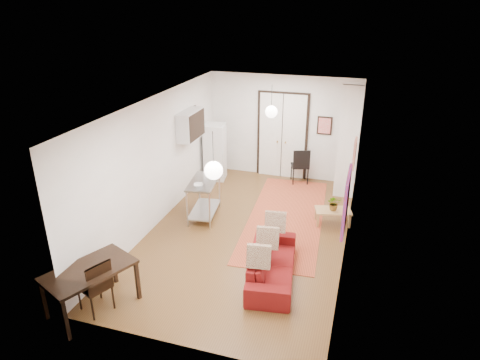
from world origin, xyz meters
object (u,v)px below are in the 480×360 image
(coffee_table, at_px, (333,212))
(black_side_chair, at_px, (301,161))
(fridge, at_px, (215,152))
(dining_table, at_px, (89,274))
(dining_chair_far, at_px, (97,278))
(kitchen_counter, at_px, (204,194))
(sofa, at_px, (272,263))
(dining_chair_near, at_px, (97,278))

(coffee_table, bearing_deg, black_side_chair, 116.73)
(coffee_table, relative_size, fridge, 0.56)
(dining_table, height_order, dining_chair_far, dining_chair_far)
(kitchen_counter, height_order, dining_table, kitchen_counter)
(sofa, relative_size, kitchen_counter, 1.59)
(kitchen_counter, relative_size, dining_chair_near, 1.31)
(dining_chair_far, bearing_deg, dining_chair_near, 180.00)
(fridge, distance_m, dining_table, 5.87)
(coffee_table, xyz_separation_m, black_side_chair, (-1.15, 2.28, 0.28))
(coffee_table, height_order, dining_table, dining_table)
(kitchen_counter, height_order, dining_chair_far, dining_chair_far)
(coffee_table, bearing_deg, kitchen_counter, -169.84)
(fridge, xyz_separation_m, dining_chair_far, (0.06, -5.78, -0.24))
(dining_chair_far, bearing_deg, dining_table, -7.50)
(kitchen_counter, bearing_deg, black_side_chair, 49.46)
(sofa, relative_size, black_side_chair, 1.99)
(sofa, distance_m, dining_chair_far, 3.06)
(sofa, xyz_separation_m, dining_chair_far, (-2.58, -1.63, 0.26))
(sofa, height_order, dining_table, dining_table)
(kitchen_counter, bearing_deg, coffee_table, 2.16)
(dining_chair_near, relative_size, black_side_chair, 0.95)
(kitchen_counter, distance_m, dining_chair_far, 3.53)
(fridge, distance_m, dining_chair_near, 5.78)
(sofa, relative_size, dining_chair_near, 2.09)
(dining_chair_far, bearing_deg, fridge, -155.26)
(sofa, bearing_deg, dining_chair_near, 114.35)
(fridge, relative_size, dining_chair_near, 1.66)
(dining_chair_far, height_order, black_side_chair, black_side_chair)
(kitchen_counter, xyz_separation_m, black_side_chair, (1.79, 2.80, 0.00))
(kitchen_counter, height_order, black_side_chair, black_side_chair)
(dining_table, bearing_deg, kitchen_counter, 81.19)
(fridge, bearing_deg, black_side_chair, 4.64)
(sofa, relative_size, dining_chair_far, 2.09)
(sofa, height_order, black_side_chair, black_side_chair)
(dining_table, bearing_deg, fridge, 90.00)
(black_side_chair, bearing_deg, dining_chair_far, 51.44)
(kitchen_counter, bearing_deg, dining_chair_far, -106.10)
(sofa, xyz_separation_m, dining_table, (-2.63, -1.73, 0.40))
(sofa, distance_m, kitchen_counter, 2.81)
(fridge, bearing_deg, coffee_table, -34.63)
(coffee_table, relative_size, dining_chair_near, 0.93)
(dining_table, xyz_separation_m, dining_chair_far, (0.06, 0.10, -0.13))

